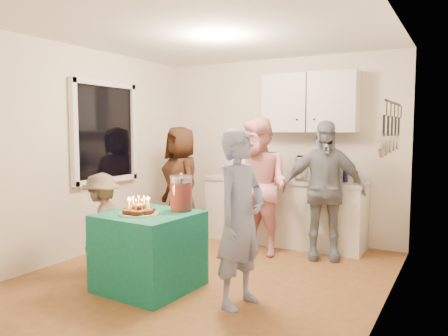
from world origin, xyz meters
The scene contains 19 objects.
floor centered at (0.00, 0.00, 0.00)m, with size 4.00×4.00×0.00m, color brown.
ceiling centered at (0.00, 0.00, 2.60)m, with size 4.00×4.00×0.00m, color white.
back_wall centered at (0.00, 2.00, 1.30)m, with size 3.60×3.60×0.00m, color silver.
left_wall centered at (-1.80, 0.00, 1.30)m, with size 4.00×4.00×0.00m, color silver.
right_wall centered at (1.80, 0.00, 1.30)m, with size 4.00×4.00×0.00m, color silver.
window_night centered at (-1.77, 0.30, 1.55)m, with size 0.04×1.00×1.20m, color black.
counter centered at (0.20, 1.70, 0.43)m, with size 2.20×0.58×0.86m, color white.
countertop centered at (0.20, 1.70, 0.89)m, with size 2.24×0.62×0.05m, color beige.
upper_cabinet centered at (0.50, 1.85, 1.95)m, with size 1.30×0.30×0.80m, color white.
pot_rack centered at (1.72, 0.70, 1.60)m, with size 0.12×1.00×0.60m, color black.
microwave centered at (0.69, 1.70, 1.07)m, with size 0.58×0.39×0.32m, color white.
party_table centered at (-0.33, -0.60, 0.38)m, with size 0.85×0.85×0.76m, color #0F6852.
donut_cake centered at (-0.37, -0.70, 0.85)m, with size 0.38×0.38×0.18m, color #381C0C, non-canonical shape.
punch_jar centered at (-0.12, -0.33, 0.93)m, with size 0.22×0.22×0.34m, color #AD110D.
man_birthday centered at (0.66, -0.53, 0.80)m, with size 0.58×0.38×1.59m, color #8090BB.
woman_back_left centered at (-1.15, 1.16, 0.81)m, with size 0.80×0.52×1.63m, color #512C17.
woman_back_center centered at (0.13, 1.03, 0.87)m, with size 0.85×0.66×1.74m, color pink.
woman_back_right centered at (0.89, 1.26, 0.85)m, with size 1.00×0.41×1.70m, color #0E1E31.
child_near_left centered at (-1.01, -0.54, 0.56)m, with size 0.72×0.42×1.12m, color #4D453E.
Camera 1 is at (2.40, -3.96, 1.58)m, focal length 35.00 mm.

